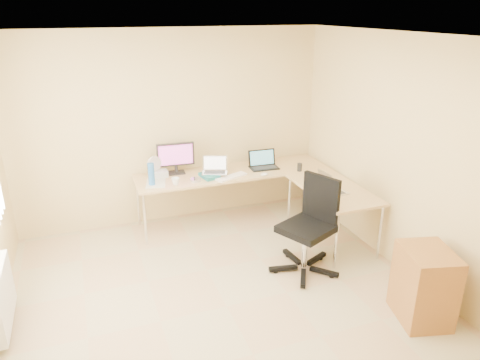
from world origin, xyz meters
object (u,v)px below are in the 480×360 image
object	(u,v)px
desk_main	(233,196)
cabinet	(424,286)
mug	(176,181)
office_chair	(306,231)
laptop_center	(215,165)
desk_return	(331,215)
monitor	(176,158)
water_bottle	(151,174)
laptop_black	(264,160)
desk_fan	(154,167)
laptop_return	(334,184)
keyboard	(232,177)

from	to	relation	value
desk_main	cabinet	world-z (taller)	cabinet
mug	cabinet	bearing A→B (deg)	-53.25
office_chair	laptop_center	bearing A→B (deg)	88.10
desk_return	monitor	xyz separation A→B (m)	(-1.72, 1.20, 0.58)
desk_main	mug	xyz separation A→B (m)	(-0.84, -0.22, 0.41)
monitor	cabinet	xyz separation A→B (m)	(1.72, -2.86, -0.58)
water_bottle	desk_main	bearing A→B (deg)	5.77
laptop_black	mug	bearing A→B (deg)	-168.66
mug	office_chair	size ratio (longest dim) A/B	0.09
desk_return	water_bottle	distance (m)	2.34
mug	desk_fan	distance (m)	0.47
monitor	desk_fan	distance (m)	0.31
laptop_return	office_chair	world-z (taller)	office_chair
desk_main	laptop_center	world-z (taller)	laptop_center
laptop_center	desk_return	bearing A→B (deg)	-15.33
water_bottle	cabinet	distance (m)	3.34
water_bottle	cabinet	world-z (taller)	water_bottle
desk_main	monitor	size ratio (longest dim) A/B	5.31
desk_return	desk_main	bearing A→B (deg)	134.27
desk_return	laptop_return	bearing A→B (deg)	-123.62
monitor	laptop_return	bearing A→B (deg)	-35.24
keyboard	mug	xyz separation A→B (m)	(-0.75, -0.00, 0.04)
water_bottle	laptop_return	xyz separation A→B (m)	(2.02, -1.01, -0.03)
laptop_black	office_chair	size ratio (longest dim) A/B	0.35
desk_return	monitor	size ratio (longest dim) A/B	2.61
laptop_center	office_chair	xyz separation A→B (m)	(0.61, -1.44, -0.38)
monitor	desk_fan	world-z (taller)	monitor
monitor	office_chair	world-z (taller)	monitor
monitor	laptop_return	distance (m)	2.10
laptop_black	office_chair	bearing A→B (deg)	-92.10
desk_fan	laptop_return	world-z (taller)	desk_fan
laptop_return	monitor	bearing A→B (deg)	45.52
laptop_black	desk_fan	distance (m)	1.50
desk_main	water_bottle	bearing A→B (deg)	-174.23
laptop_center	office_chair	size ratio (longest dim) A/B	0.30
mug	laptop_black	bearing A→B (deg)	8.56
mug	water_bottle	bearing A→B (deg)	160.03
desk_main	desk_return	size ratio (longest dim) A/B	2.04
water_bottle	office_chair	size ratio (longest dim) A/B	0.26
laptop_center	keyboard	xyz separation A→B (m)	(0.19, -0.14, -0.14)
desk_return	mug	xyz separation A→B (m)	(-1.82, 0.78, 0.41)
monitor	mug	bearing A→B (deg)	-100.16
monitor	office_chair	xyz separation A→B (m)	(1.06, -1.72, -0.44)
desk_return	water_bottle	xyz separation A→B (m)	(-2.10, 0.89, 0.51)
desk_main	laptop_center	bearing A→B (deg)	-164.52
keyboard	desk_return	bearing A→B (deg)	-58.03
desk_main	keyboard	world-z (taller)	keyboard
monitor	cabinet	distance (m)	3.39
keyboard	water_bottle	xyz separation A→B (m)	(-1.03, 0.10, 0.13)
office_chair	cabinet	size ratio (longest dim) A/B	1.47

